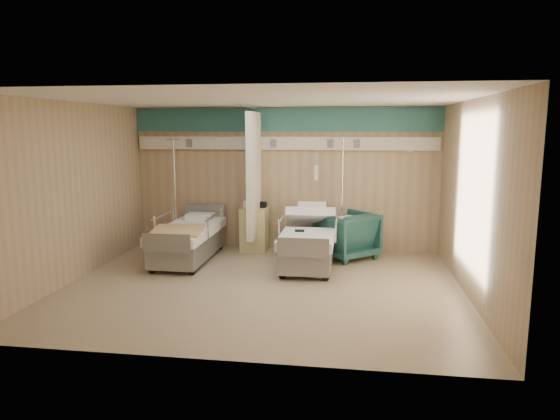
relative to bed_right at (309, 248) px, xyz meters
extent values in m
cube|color=tan|center=(-0.60, -1.30, -0.32)|extent=(6.00, 5.00, 0.00)
cube|color=tan|center=(-0.60, 1.20, 1.08)|extent=(6.00, 0.04, 2.80)
cube|color=tan|center=(-0.60, -3.80, 1.08)|extent=(6.00, 0.04, 2.80)
cube|color=tan|center=(-3.60, -1.30, 1.08)|extent=(0.04, 5.00, 2.80)
cube|color=tan|center=(2.40, -1.30, 1.08)|extent=(0.04, 5.00, 2.80)
cube|color=white|center=(-0.60, -1.30, 2.48)|extent=(6.00, 5.00, 0.04)
cube|color=#2D696A|center=(-0.60, 1.18, 2.23)|extent=(6.00, 0.04, 0.45)
cube|color=beige|center=(-0.60, 1.15, 1.79)|extent=(5.88, 0.08, 0.25)
cylinder|color=silver|center=(-1.10, 0.30, 2.44)|extent=(0.03, 1.80, 0.03)
cube|color=white|center=(-1.10, 0.65, 1.19)|extent=(0.12, 0.90, 2.35)
cube|color=#D1C483|center=(-1.15, 0.90, 0.11)|extent=(0.50, 0.48, 0.85)
imported|color=#1C4645|center=(0.65, 0.60, 0.12)|extent=(1.32, 1.32, 0.86)
cube|color=white|center=(0.67, 0.62, 0.58)|extent=(0.75, 0.75, 0.06)
cylinder|color=silver|center=(0.54, 0.88, -0.30)|extent=(0.40, 0.40, 0.03)
cylinder|color=silver|center=(0.54, 0.88, 0.79)|extent=(0.04, 0.04, 2.21)
cylinder|color=silver|center=(0.54, 0.88, 1.89)|extent=(0.26, 0.03, 0.03)
cylinder|color=silver|center=(-2.68, 0.71, -0.30)|extent=(0.39, 0.39, 0.03)
cylinder|color=silver|center=(-2.68, 0.71, 0.78)|extent=(0.03, 0.03, 2.18)
cylinder|color=silver|center=(-2.68, 0.71, 1.87)|extent=(0.26, 0.03, 0.03)
cube|color=black|center=(-0.15, -0.17, 0.33)|extent=(0.16, 0.07, 0.04)
cube|color=#D7B46E|center=(-2.23, -0.46, 0.33)|extent=(1.01, 1.19, 0.04)
cube|color=black|center=(-1.04, 0.99, 0.59)|extent=(0.23, 0.16, 0.11)
cylinder|color=white|center=(-1.35, 0.99, 0.60)|extent=(0.10, 0.10, 0.12)
camera|label=1|loc=(0.72, -8.53, 2.07)|focal=32.00mm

